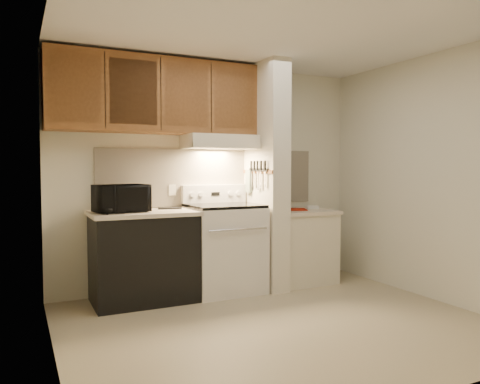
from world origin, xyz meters
TOP-DOWN VIEW (x-y plane):
  - floor at (0.00, 0.00)m, footprint 3.60×3.60m
  - ceiling at (0.00, 0.00)m, footprint 3.60×3.60m
  - wall_back at (0.00, 1.50)m, footprint 3.60×2.50m
  - wall_left at (-1.80, 0.00)m, footprint 0.02×3.00m
  - wall_right at (1.80, 0.00)m, footprint 0.02×3.00m
  - backsplash at (0.00, 1.49)m, footprint 2.60×0.02m
  - range_body at (0.00, 1.16)m, footprint 0.76×0.65m
  - oven_window at (0.00, 0.84)m, footprint 0.50×0.01m
  - oven_handle at (0.00, 0.80)m, footprint 0.65×0.02m
  - cooktop at (0.00, 1.16)m, footprint 0.74×0.64m
  - range_backguard at (0.00, 1.44)m, footprint 0.76×0.08m
  - range_display at (0.00, 1.40)m, footprint 0.10×0.01m
  - range_knob_left_outer at (-0.28, 1.40)m, footprint 0.05×0.02m
  - range_knob_left_inner at (-0.18, 1.40)m, footprint 0.05×0.02m
  - range_knob_right_inner at (0.18, 1.40)m, footprint 0.05×0.02m
  - range_knob_right_outer at (0.28, 1.40)m, footprint 0.05×0.02m
  - dishwasher_front at (-0.88, 1.17)m, footprint 1.00×0.63m
  - left_countertop at (-0.88, 1.17)m, footprint 1.04×0.67m
  - spoon_rest at (-0.57, 1.28)m, footprint 0.26×0.14m
  - teal_jar at (-0.97, 1.39)m, footprint 0.10×0.10m
  - outlet at (-0.48, 1.48)m, footprint 0.08×0.01m
  - microwave at (-1.10, 1.15)m, footprint 0.54×0.42m
  - partition_pillar at (0.51, 1.15)m, footprint 0.22×0.70m
  - pillar_trim at (0.39, 1.15)m, footprint 0.01×0.70m
  - knife_strip at (0.39, 1.10)m, footprint 0.02×0.42m
  - knife_blade_a at (0.38, 0.93)m, footprint 0.01×0.03m
  - knife_handle_a at (0.38, 0.93)m, footprint 0.02×0.02m
  - knife_blade_b at (0.38, 1.03)m, footprint 0.01×0.04m
  - knife_handle_b at (0.38, 1.02)m, footprint 0.02×0.02m
  - knife_blade_c at (0.38, 1.09)m, footprint 0.01×0.04m
  - knife_handle_c at (0.38, 1.10)m, footprint 0.02×0.02m
  - knife_blade_d at (0.38, 1.18)m, footprint 0.01×0.04m
  - knife_handle_d at (0.38, 1.17)m, footprint 0.02×0.02m
  - knife_blade_e at (0.38, 1.26)m, footprint 0.01×0.04m
  - knife_handle_e at (0.38, 1.26)m, footprint 0.02×0.02m
  - oven_mitt at (0.38, 1.32)m, footprint 0.03×0.11m
  - right_cab_base at (0.97, 1.15)m, footprint 0.70×0.60m
  - right_countertop at (0.97, 1.15)m, footprint 0.74×0.64m
  - red_folder at (0.95, 1.19)m, footprint 0.31×0.34m
  - white_box at (1.19, 1.22)m, footprint 0.16×0.13m
  - range_hood at (0.00, 1.28)m, footprint 0.78×0.44m
  - hood_lip at (0.00, 1.07)m, footprint 0.78×0.04m
  - upper_cabinets at (-0.69, 1.32)m, footprint 2.18×0.33m
  - cab_door_a at (-1.51, 1.17)m, footprint 0.46×0.01m
  - cab_gap_a at (-1.23, 1.16)m, footprint 0.01×0.01m
  - cab_door_b at (-0.96, 1.17)m, footprint 0.46×0.01m
  - cab_gap_b at (-0.69, 1.16)m, footprint 0.01×0.01m
  - cab_door_c at (-0.42, 1.17)m, footprint 0.46×0.01m
  - cab_gap_c at (-0.14, 1.16)m, footprint 0.01×0.01m
  - cab_door_d at (0.13, 1.17)m, footprint 0.46×0.01m

SIDE VIEW (x-z plane):
  - floor at x=0.00m, z-range 0.00..0.00m
  - right_cab_base at x=0.97m, z-range 0.00..0.81m
  - dishwasher_front at x=-0.88m, z-range 0.00..0.87m
  - range_body at x=0.00m, z-range 0.00..0.92m
  - oven_window at x=0.00m, z-range 0.35..0.65m
  - oven_handle at x=0.00m, z-range 0.71..0.73m
  - right_countertop at x=0.97m, z-range 0.81..0.85m
  - red_folder at x=0.95m, z-range 0.85..0.86m
  - white_box at x=1.19m, z-range 0.85..0.89m
  - left_countertop at x=-0.88m, z-range 0.87..0.91m
  - spoon_rest at x=-0.57m, z-range 0.91..0.93m
  - cooktop at x=0.00m, z-range 0.92..0.95m
  - teal_jar at x=-0.97m, z-range 0.91..1.01m
  - microwave at x=-1.10m, z-range 0.91..1.18m
  - range_backguard at x=0.00m, z-range 0.95..1.15m
  - range_display at x=0.00m, z-range 1.03..1.07m
  - range_knob_left_outer at x=-0.28m, z-range 1.03..1.07m
  - range_knob_left_inner at x=-0.18m, z-range 1.03..1.07m
  - range_knob_right_inner at x=0.18m, z-range 1.03..1.07m
  - range_knob_right_outer at x=0.28m, z-range 1.03..1.07m
  - outlet at x=-0.48m, z-range 1.04..1.16m
  - oven_mitt at x=0.38m, z-range 1.06..1.32m
  - knife_blade_c at x=0.38m, z-range 1.10..1.30m
  - knife_blade_b at x=0.38m, z-range 1.12..1.30m
  - knife_blade_e at x=0.38m, z-range 1.12..1.30m
  - knife_blade_a at x=0.38m, z-range 1.14..1.30m
  - knife_blade_d at x=0.38m, z-range 1.14..1.30m
  - backsplash at x=0.00m, z-range 0.92..1.55m
  - wall_back at x=0.00m, z-range 1.24..1.26m
  - wall_left at x=-1.80m, z-range 0.00..2.50m
  - wall_right at x=1.80m, z-range 0.00..2.50m
  - partition_pillar at x=0.51m, z-range 0.00..2.50m
  - pillar_trim at x=0.39m, z-range 1.28..1.32m
  - knife_strip at x=0.39m, z-range 1.30..1.34m
  - knife_handle_a at x=0.38m, z-range 1.32..1.42m
  - knife_handle_b at x=0.38m, z-range 1.32..1.42m
  - knife_handle_c at x=0.38m, z-range 1.32..1.42m
  - knife_handle_d at x=0.38m, z-range 1.32..1.42m
  - knife_handle_e at x=0.38m, z-range 1.32..1.42m
  - hood_lip at x=0.00m, z-range 1.55..1.61m
  - range_hood at x=0.00m, z-range 1.55..1.70m
  - upper_cabinets at x=-0.69m, z-range 1.70..2.47m
  - cab_door_a at x=-1.51m, z-range 1.77..2.40m
  - cab_gap_a at x=-1.23m, z-range 1.72..2.45m
  - cab_door_b at x=-0.96m, z-range 1.77..2.40m
  - cab_gap_b at x=-0.69m, z-range 1.72..2.45m
  - cab_door_c at x=-0.42m, z-range 1.77..2.40m
  - cab_gap_c at x=-0.14m, z-range 1.72..2.45m
  - cab_door_d at x=0.13m, z-range 1.77..2.40m
  - ceiling at x=0.00m, z-range 2.50..2.50m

